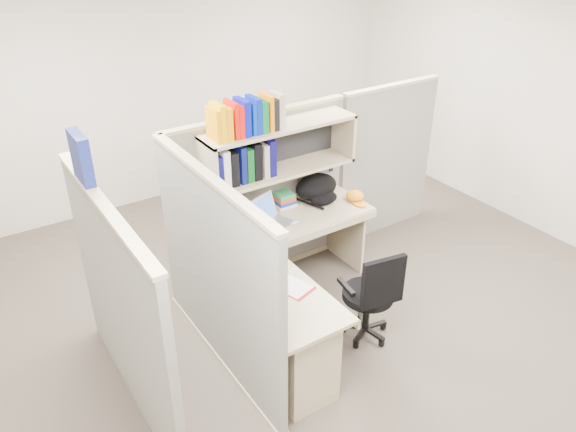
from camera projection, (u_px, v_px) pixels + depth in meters
ground at (315, 320)px, 4.90m from camera, size 6.00×6.00×0.00m
room_shell at (320, 147)px, 4.10m from camera, size 6.00×6.00×6.00m
cubicle at (249, 220)px, 4.61m from camera, size 3.79×1.84×1.95m
desk at (294, 315)px, 4.28m from camera, size 1.74×1.75×0.73m
laptop at (272, 214)px, 4.79m from camera, size 0.46×0.46×0.26m
backpack at (320, 189)px, 5.22m from camera, size 0.42×0.33×0.25m
orange_cap at (355, 196)px, 5.27m from camera, size 0.21×0.23×0.09m
snack_canister at (273, 278)px, 4.11m from camera, size 0.10×0.10×0.10m
tissue_box at (266, 301)px, 3.80m from camera, size 0.15×0.15×0.19m
mouse at (295, 223)px, 4.89m from camera, size 0.09×0.08×0.03m
paper_cup at (264, 209)px, 5.05m from camera, size 0.08×0.08×0.09m
book_stack at (282, 198)px, 5.21m from camera, size 0.19×0.25×0.12m
loose_paper at (292, 286)px, 4.11m from camera, size 0.26×0.31×0.00m
task_chair at (369, 308)px, 4.54m from camera, size 0.49×0.45×0.88m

